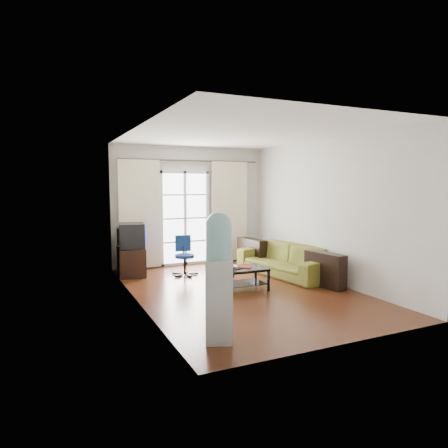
{
  "coord_description": "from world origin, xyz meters",
  "views": [
    {
      "loc": [
        -3.13,
        -6.09,
        1.86
      ],
      "look_at": [
        -0.17,
        0.35,
        1.14
      ],
      "focal_mm": 32.0,
      "sensor_mm": 36.0,
      "label": 1
    }
  ],
  "objects_px": {
    "task_chair": "(184,264)",
    "water_cooler": "(219,275)",
    "sofa": "(284,260)",
    "coffee_table": "(239,276)",
    "crt_tv": "(131,236)",
    "tv_stand": "(131,261)"
  },
  "relations": [
    {
      "from": "crt_tv",
      "to": "water_cooler",
      "type": "height_order",
      "value": "water_cooler"
    },
    {
      "from": "sofa",
      "to": "tv_stand",
      "type": "relative_size",
      "value": 2.91
    },
    {
      "from": "sofa",
      "to": "water_cooler",
      "type": "bearing_deg",
      "value": -54.01
    },
    {
      "from": "task_chair",
      "to": "water_cooler",
      "type": "xyz_separation_m",
      "value": [
        -0.76,
        -3.44,
        0.57
      ]
    },
    {
      "from": "sofa",
      "to": "task_chair",
      "type": "xyz_separation_m",
      "value": [
        -1.85,
        0.84,
        -0.08
      ]
    },
    {
      "from": "sofa",
      "to": "crt_tv",
      "type": "xyz_separation_m",
      "value": [
        -2.84,
        1.29,
        0.5
      ]
    },
    {
      "from": "coffee_table",
      "to": "task_chair",
      "type": "xyz_separation_m",
      "value": [
        -0.48,
        1.5,
        -0.02
      ]
    },
    {
      "from": "tv_stand",
      "to": "coffee_table",
      "type": "bearing_deg",
      "value": -47.4
    },
    {
      "from": "sofa",
      "to": "tv_stand",
      "type": "height_order",
      "value": "sofa"
    },
    {
      "from": "coffee_table",
      "to": "crt_tv",
      "type": "relative_size",
      "value": 1.64
    },
    {
      "from": "tv_stand",
      "to": "water_cooler",
      "type": "distance_m",
      "value": 3.94
    },
    {
      "from": "sofa",
      "to": "coffee_table",
      "type": "distance_m",
      "value": 1.53
    },
    {
      "from": "water_cooler",
      "to": "crt_tv",
      "type": "bearing_deg",
      "value": 116.28
    },
    {
      "from": "sofa",
      "to": "coffee_table",
      "type": "height_order",
      "value": "sofa"
    },
    {
      "from": "water_cooler",
      "to": "tv_stand",
      "type": "bearing_deg",
      "value": 116.26
    },
    {
      "from": "tv_stand",
      "to": "crt_tv",
      "type": "relative_size",
      "value": 1.28
    },
    {
      "from": "task_chair",
      "to": "water_cooler",
      "type": "relative_size",
      "value": 0.52
    },
    {
      "from": "coffee_table",
      "to": "water_cooler",
      "type": "distance_m",
      "value": 2.36
    },
    {
      "from": "sofa",
      "to": "crt_tv",
      "type": "relative_size",
      "value": 3.73
    },
    {
      "from": "task_chair",
      "to": "water_cooler",
      "type": "distance_m",
      "value": 3.57
    },
    {
      "from": "task_chair",
      "to": "tv_stand",
      "type": "bearing_deg",
      "value": 164.46
    },
    {
      "from": "crt_tv",
      "to": "water_cooler",
      "type": "relative_size",
      "value": 0.39
    }
  ]
}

